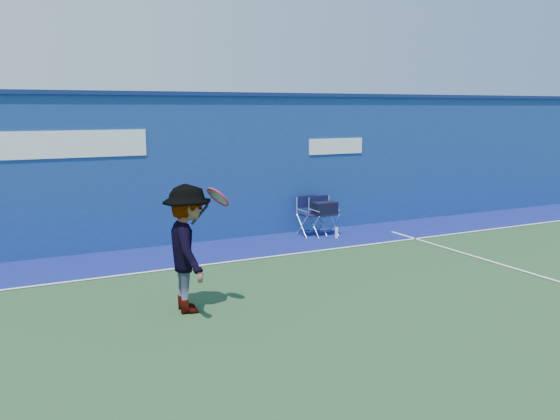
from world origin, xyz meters
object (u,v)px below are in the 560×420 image
tennis_player (188,248)px  directors_chair_left (324,219)px  directors_chair_right (311,223)px  water_bottle (337,233)px

tennis_player → directors_chair_left: bearing=39.0°
directors_chair_left → directors_chair_right: same height
directors_chair_left → water_bottle: directors_chair_left is taller
water_bottle → tennis_player: tennis_player is taller
directors_chair_right → water_bottle: 0.63m
directors_chair_right → tennis_player: bearing=-138.3°
directors_chair_left → directors_chair_right: (-0.24, 0.12, -0.09)m
directors_chair_right → water_bottle: size_ratio=3.59×
directors_chair_left → water_bottle: bearing=-78.1°
directors_chair_right → water_bottle: (0.32, -0.52, -0.15)m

